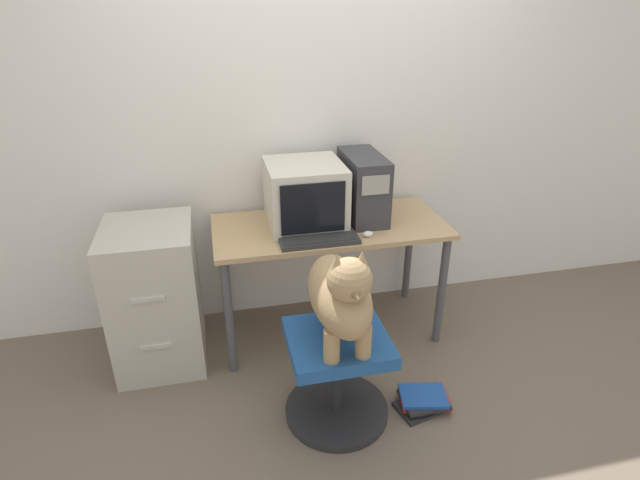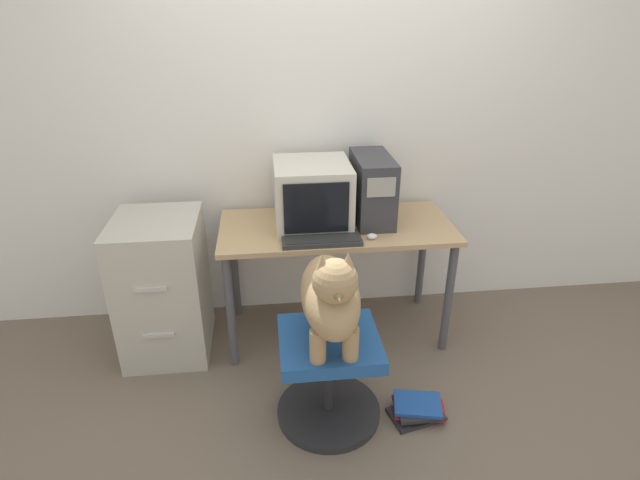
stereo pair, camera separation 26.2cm
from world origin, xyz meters
TOP-DOWN VIEW (x-y plane):
  - ground_plane at (0.00, 0.00)m, footprint 12.00×12.00m
  - wall_back at (0.00, 0.70)m, footprint 8.00×0.05m
  - desk at (0.00, 0.32)m, footprint 1.38×0.63m
  - crt_monitor at (-0.14, 0.37)m, footprint 0.44×0.46m
  - pc_tower at (0.22, 0.39)m, footprint 0.21×0.46m
  - keyboard at (-0.11, 0.10)m, footprint 0.44×0.18m
  - computer_mouse at (0.17, 0.10)m, footprint 0.06×0.04m
  - office_chair at (-0.14, -0.41)m, footprint 0.54×0.54m
  - dog at (-0.14, -0.45)m, footprint 0.27×0.59m
  - filing_cabinet at (-1.04, 0.27)m, footprint 0.49×0.56m
  - book_stack_floor at (0.33, -0.47)m, footprint 0.31×0.24m

SIDE VIEW (x-z plane):
  - ground_plane at x=0.00m, z-range 0.00..0.00m
  - book_stack_floor at x=0.33m, z-range 0.00..0.08m
  - office_chair at x=-0.14m, z-range 0.02..0.52m
  - filing_cabinet at x=-1.04m, z-range 0.00..0.86m
  - desk at x=0.00m, z-range 0.28..1.04m
  - dog at x=-0.14m, z-range 0.49..1.03m
  - keyboard at x=-0.11m, z-range 0.76..0.79m
  - computer_mouse at x=0.17m, z-range 0.76..0.79m
  - crt_monitor at x=-0.14m, z-range 0.76..1.13m
  - pc_tower at x=0.22m, z-range 0.76..1.15m
  - wall_back at x=0.00m, z-range 0.00..2.60m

